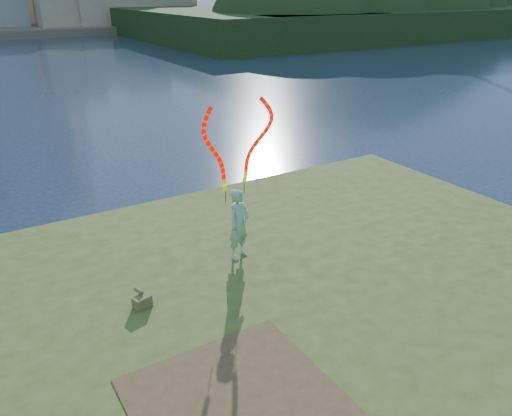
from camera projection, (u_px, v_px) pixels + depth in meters
ground at (251, 303)px, 11.94m from camera, size 320.00×320.00×0.00m
grassy_knoll at (310, 346)px, 10.01m from camera, size 20.00×18.00×0.80m
dirt_patch at (236, 400)px, 8.06m from camera, size 3.20×3.00×0.02m
wooded_hill at (367, 30)px, 87.09m from camera, size 78.00×50.00×63.00m
woman_with_ribbons at (238, 205)px, 11.86m from camera, size 1.96×0.86×4.15m
canvas_bag at (142, 301)px, 10.38m from camera, size 0.41×0.46×0.34m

